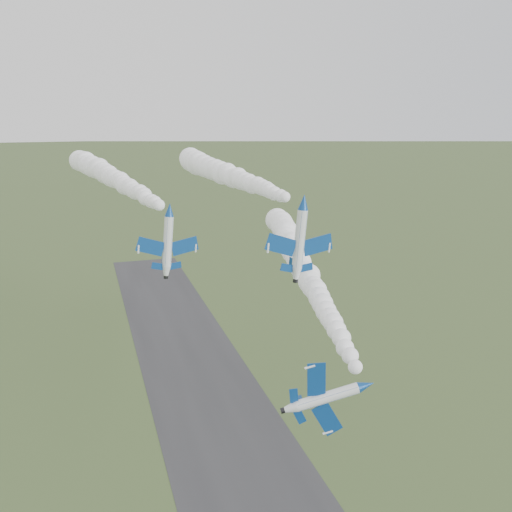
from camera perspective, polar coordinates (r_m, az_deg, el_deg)
The scene contains 7 objects.
runway at distance 110.68m, azimuth -3.07°, elevation -17.47°, with size 24.00×260.00×0.04m, color #2E2D30.
jet_lead at distance 67.88m, azimuth 11.00°, elevation -12.60°, with size 4.70×11.16×8.93m.
smoke_trail_jet_lead at distance 104.85m, azimuth 4.83°, elevation -1.34°, with size 5.74×78.70×5.74m, color white, non-canonical shape.
jet_pair_left at distance 84.09m, azimuth -8.63°, elevation 4.60°, with size 9.58×11.34×2.84m.
smoke_trail_jet_pair_left at distance 112.40m, azimuth -14.14°, elevation 7.61°, with size 4.69×54.96×4.69m, color white, non-canonical shape.
jet_pair_right at distance 88.98m, azimuth 4.83°, elevation 5.40°, with size 11.90×14.19×3.55m.
smoke_trail_jet_pair_right at distance 119.61m, azimuth -2.80°, elevation 8.11°, with size 5.64×60.79×5.64m, color white, non-canonical shape.
Camera 1 is at (-22.37, -60.97, 58.96)m, focal length 40.00 mm.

